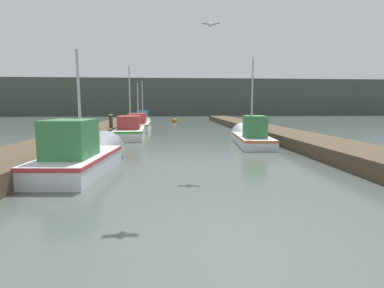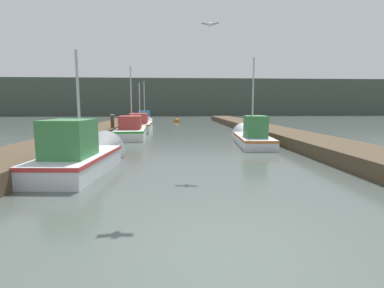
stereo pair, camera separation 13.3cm
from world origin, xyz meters
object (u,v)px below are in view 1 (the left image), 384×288
Objects in this scene: channel_buoy at (174,121)px; seagull_1 at (211,25)px; fishing_boat_0 at (83,155)px; fishing_boat_4 at (143,121)px; mooring_piling_0 at (111,125)px; fishing_boat_1 at (250,136)px; fishing_boat_2 at (131,130)px; fishing_boat_3 at (139,125)px.

channel_buoy is 24.74m from seagull_1.
fishing_boat_0 is 18.65m from fishing_boat_4.
fishing_boat_4 is at bearing 81.16° from mooring_piling_0.
fishing_boat_1 is (6.76, 5.92, -0.08)m from fishing_boat_0.
fishing_boat_1 is 7.74m from fishing_boat_2.
fishing_boat_3 is at bearing 72.08° from mooring_piling_0.
seagull_1 is at bearing -61.96° from mooring_piling_0.
fishing_boat_0 is 3.39× the size of mooring_piling_0.
fishing_boat_2 is (-6.58, 4.07, 0.02)m from fishing_boat_1.
fishing_boat_1 is 19.53m from channel_buoy.
fishing_boat_3 reaches higher than channel_buoy.
fishing_boat_1 reaches higher than fishing_boat_3.
seagull_1 is (3.75, -13.69, 4.08)m from fishing_boat_3.
fishing_boat_3 is 14.77m from seagull_1.
fishing_boat_1 reaches higher than channel_buoy.
seagull_1 is at bearing -113.38° from fishing_boat_1.
channel_buoy is (3.02, 15.13, -0.26)m from fishing_boat_2.
seagull_1 reaches higher than fishing_boat_0.
channel_buoy is at bearing 105.63° from fishing_boat_1.
fishing_boat_1 is at bearing -29.23° from mooring_piling_0.
fishing_boat_2 is at bearing -92.96° from fishing_boat_4.
fishing_boat_3 is at bearing -105.60° from channel_buoy.
fishing_boat_2 reaches higher than fishing_boat_3.
fishing_boat_0 is at bearing -91.68° from fishing_boat_3.
fishing_boat_2 is 10.97× the size of seagull_1.
mooring_piling_0 is (-1.34, -4.14, 0.24)m from fishing_boat_3.
fishing_boat_0 is 0.94× the size of fishing_boat_4.
fishing_boat_2 reaches higher than fishing_boat_0.
fishing_boat_4 is at bearing 86.90° from fishing_boat_2.
fishing_boat_2 reaches higher than mooring_piling_0.
fishing_boat_2 is 4.48m from fishing_boat_3.
fishing_boat_1 is 9.03m from mooring_piling_0.
channel_buoy is (-3.57, 19.20, -0.24)m from fishing_boat_1.
fishing_boat_3 is 3.98× the size of mooring_piling_0.
fishing_boat_1 is 0.89× the size of fishing_boat_2.
fishing_boat_0 reaches higher than mooring_piling_0.
fishing_boat_4 is (0.17, 18.65, -0.02)m from fishing_boat_0.
fishing_boat_0 is 5.72m from seagull_1.
fishing_boat_1 is at bearing -65.62° from fishing_boat_4.
mooring_piling_0 is at bearing 162.06° from fishing_boat_2.
fishing_boat_1 is 1.00× the size of fishing_boat_3.
mooring_piling_0 is at bearing -101.81° from fishing_boat_4.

